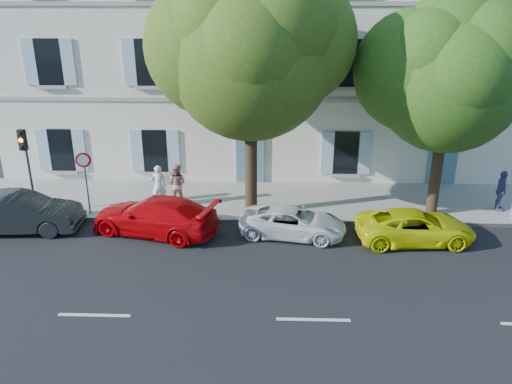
{
  "coord_description": "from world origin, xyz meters",
  "views": [
    {
      "loc": [
        -1.15,
        -15.42,
        8.03
      ],
      "look_at": [
        -1.76,
        2.0,
        1.4
      ],
      "focal_mm": 35.0,
      "sensor_mm": 36.0,
      "label": 1
    }
  ],
  "objects_px": {
    "car_white_coupe": "(293,222)",
    "pedestrian_c": "(501,191)",
    "pedestrian_a": "(159,185)",
    "pedestrian_b": "(177,184)",
    "car_red_coupe": "(154,216)",
    "car_dark_sedan": "(20,213)",
    "car_yellow_supercar": "(415,227)",
    "traffic_light": "(25,154)",
    "tree_left": "(251,57)",
    "road_sign": "(85,170)",
    "tree_right": "(449,81)"
  },
  "relations": [
    {
      "from": "car_yellow_supercar",
      "to": "pedestrian_c",
      "type": "height_order",
      "value": "pedestrian_c"
    },
    {
      "from": "car_white_coupe",
      "to": "pedestrian_b",
      "type": "xyz_separation_m",
      "value": [
        -4.72,
        2.55,
        0.48
      ]
    },
    {
      "from": "pedestrian_a",
      "to": "pedestrian_b",
      "type": "distance_m",
      "value": 0.72
    },
    {
      "from": "road_sign",
      "to": "pedestrian_a",
      "type": "bearing_deg",
      "value": 21.65
    },
    {
      "from": "car_yellow_supercar",
      "to": "road_sign",
      "type": "height_order",
      "value": "road_sign"
    },
    {
      "from": "car_yellow_supercar",
      "to": "tree_left",
      "type": "xyz_separation_m",
      "value": [
        -5.93,
        2.09,
        5.63
      ]
    },
    {
      "from": "car_white_coupe",
      "to": "pedestrian_a",
      "type": "bearing_deg",
      "value": 75.13
    },
    {
      "from": "traffic_light",
      "to": "car_yellow_supercar",
      "type": "bearing_deg",
      "value": -6.73
    },
    {
      "from": "car_dark_sedan",
      "to": "tree_right",
      "type": "bearing_deg",
      "value": -86.77
    },
    {
      "from": "car_red_coupe",
      "to": "car_yellow_supercar",
      "type": "relative_size",
      "value": 1.14
    },
    {
      "from": "tree_left",
      "to": "pedestrian_c",
      "type": "xyz_separation_m",
      "value": [
        10.0,
        0.58,
        -5.22
      ]
    },
    {
      "from": "tree_left",
      "to": "pedestrian_b",
      "type": "bearing_deg",
      "value": 165.54
    },
    {
      "from": "pedestrian_b",
      "to": "car_dark_sedan",
      "type": "bearing_deg",
      "value": 33.12
    },
    {
      "from": "car_red_coupe",
      "to": "pedestrian_b",
      "type": "xyz_separation_m",
      "value": [
        0.37,
        2.52,
        0.33
      ]
    },
    {
      "from": "car_red_coupe",
      "to": "car_white_coupe",
      "type": "height_order",
      "value": "car_red_coupe"
    },
    {
      "from": "pedestrian_b",
      "to": "traffic_light",
      "type": "bearing_deg",
      "value": 20.1
    },
    {
      "from": "car_white_coupe",
      "to": "pedestrian_a",
      "type": "relative_size",
      "value": 2.24
    },
    {
      "from": "car_red_coupe",
      "to": "pedestrian_b",
      "type": "height_order",
      "value": "pedestrian_b"
    },
    {
      "from": "tree_left",
      "to": "tree_right",
      "type": "xyz_separation_m",
      "value": [
        7.19,
        0.17,
        -0.83
      ]
    },
    {
      "from": "tree_right",
      "to": "pedestrian_b",
      "type": "xyz_separation_m",
      "value": [
        -10.3,
        0.63,
        -4.36
      ]
    },
    {
      "from": "car_red_coupe",
      "to": "pedestrian_c",
      "type": "xyz_separation_m",
      "value": [
        13.49,
        2.3,
        0.29
      ]
    },
    {
      "from": "tree_left",
      "to": "pedestrian_c",
      "type": "height_order",
      "value": "tree_left"
    },
    {
      "from": "tree_right",
      "to": "pedestrian_c",
      "type": "distance_m",
      "value": 5.23
    },
    {
      "from": "car_red_coupe",
      "to": "car_yellow_supercar",
      "type": "height_order",
      "value": "car_red_coupe"
    },
    {
      "from": "tree_right",
      "to": "traffic_light",
      "type": "bearing_deg",
      "value": -178.06
    },
    {
      "from": "car_red_coupe",
      "to": "pedestrian_c",
      "type": "bearing_deg",
      "value": 115.32
    },
    {
      "from": "car_dark_sedan",
      "to": "pedestrian_a",
      "type": "distance_m",
      "value": 5.28
    },
    {
      "from": "car_red_coupe",
      "to": "car_dark_sedan",
      "type": "bearing_deg",
      "value": -74.26
    },
    {
      "from": "tree_right",
      "to": "road_sign",
      "type": "distance_m",
      "value": 14.03
    },
    {
      "from": "tree_left",
      "to": "pedestrian_b",
      "type": "xyz_separation_m",
      "value": [
        -3.12,
        0.8,
        -5.18
      ]
    },
    {
      "from": "tree_right",
      "to": "pedestrian_a",
      "type": "xyz_separation_m",
      "value": [
        -11.01,
        0.49,
        -4.37
      ]
    },
    {
      "from": "car_white_coupe",
      "to": "tree_right",
      "type": "relative_size",
      "value": 0.47
    },
    {
      "from": "car_white_coupe",
      "to": "tree_right",
      "type": "height_order",
      "value": "tree_right"
    },
    {
      "from": "tree_right",
      "to": "road_sign",
      "type": "xyz_separation_m",
      "value": [
        -13.6,
        -0.54,
        -3.4
      ]
    },
    {
      "from": "car_red_coupe",
      "to": "road_sign",
      "type": "relative_size",
      "value": 1.87
    },
    {
      "from": "traffic_light",
      "to": "road_sign",
      "type": "xyz_separation_m",
      "value": [
        2.23,
        -0.0,
        -0.64
      ]
    },
    {
      "from": "car_yellow_supercar",
      "to": "tree_right",
      "type": "relative_size",
      "value": 0.51
    },
    {
      "from": "car_dark_sedan",
      "to": "pedestrian_c",
      "type": "bearing_deg",
      "value": -86.54
    },
    {
      "from": "car_dark_sedan",
      "to": "car_yellow_supercar",
      "type": "height_order",
      "value": "car_dark_sedan"
    },
    {
      "from": "road_sign",
      "to": "pedestrian_c",
      "type": "relative_size",
      "value": 1.52
    },
    {
      "from": "pedestrian_a",
      "to": "tree_left",
      "type": "bearing_deg",
      "value": 167.48
    },
    {
      "from": "car_white_coupe",
      "to": "pedestrian_c",
      "type": "distance_m",
      "value": 8.72
    },
    {
      "from": "car_yellow_supercar",
      "to": "car_white_coupe",
      "type": "bearing_deg",
      "value": 82.09
    },
    {
      "from": "car_yellow_supercar",
      "to": "pedestrian_a",
      "type": "distance_m",
      "value": 10.14
    },
    {
      "from": "pedestrian_a",
      "to": "car_white_coupe",
      "type": "bearing_deg",
      "value": 153.3
    },
    {
      "from": "tree_right",
      "to": "pedestrian_a",
      "type": "bearing_deg",
      "value": 177.47
    },
    {
      "from": "tree_left",
      "to": "pedestrian_b",
      "type": "height_order",
      "value": "tree_left"
    },
    {
      "from": "car_white_coupe",
      "to": "traffic_light",
      "type": "distance_m",
      "value": 10.55
    },
    {
      "from": "car_white_coupe",
      "to": "traffic_light",
      "type": "height_order",
      "value": "traffic_light"
    },
    {
      "from": "car_white_coupe",
      "to": "pedestrian_b",
      "type": "distance_m",
      "value": 5.39
    }
  ]
}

